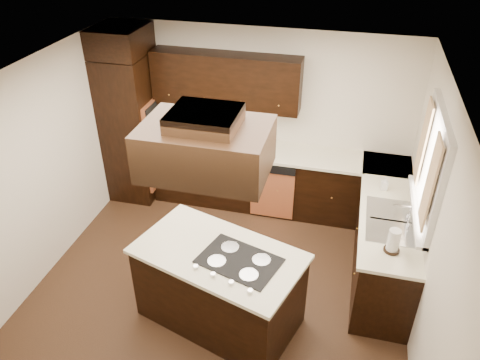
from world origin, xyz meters
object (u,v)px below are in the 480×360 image
Objects in this scene: island at (219,287)px; oven_column at (132,128)px; range_hood at (206,149)px; spice_rack at (195,134)px.

oven_column is at bearing 149.39° from island.
island is at bearing 78.17° from range_hood.
range_hood is at bearing -84.56° from island.
range_hood reaches higher than spice_rack.
range_hood reaches higher than oven_column.
range_hood is 2.73m from spice_rack.
spice_rack is (-0.94, 2.31, -1.11)m from range_hood.
spice_rack is at bearing 3.44° from oven_column.
spice_rack reaches higher than island.
range_hood is (1.88, -2.25, 1.10)m from oven_column.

